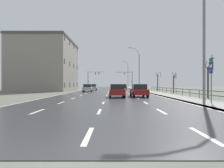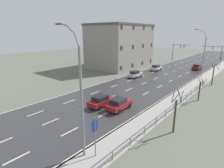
{
  "view_description": "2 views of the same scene",
  "coord_description": "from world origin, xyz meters",
  "px_view_note": "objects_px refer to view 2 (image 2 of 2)",
  "views": [
    {
      "loc": [
        0.71,
        -4.15,
        1.57
      ],
      "look_at": [
        0.8,
        50.66,
        1.61
      ],
      "focal_mm": 32.84,
      "sensor_mm": 36.0,
      "label": 1
    },
    {
      "loc": [
        17.63,
        2.58,
        9.98
      ],
      "look_at": [
        0.0,
        24.05,
        2.13
      ],
      "focal_mm": 29.01,
      "sensor_mm": 36.0,
      "label": 2
    }
  ],
  "objects_px": {
    "car_distant": "(135,74)",
    "brick_building": "(120,46)",
    "street_lamp_foreground": "(80,97)",
    "traffic_signal_left": "(177,49)",
    "street_lamp_midground": "(203,54)",
    "car_far_right": "(119,104)",
    "highway_sign": "(95,132)",
    "traffic_signal_right": "(217,52)",
    "car_mid_centre": "(197,67)",
    "car_far_left": "(156,68)",
    "car_near_left": "(101,101)"
  },
  "relations": [
    {
      "from": "car_distant",
      "to": "brick_building",
      "type": "relative_size",
      "value": 0.22
    },
    {
      "from": "car_mid_centre",
      "to": "car_near_left",
      "type": "distance_m",
      "value": 36.92
    },
    {
      "from": "street_lamp_foreground",
      "to": "car_distant",
      "type": "bearing_deg",
      "value": 113.77
    },
    {
      "from": "car_near_left",
      "to": "car_far_left",
      "type": "bearing_deg",
      "value": 100.35
    },
    {
      "from": "street_lamp_midground",
      "to": "car_distant",
      "type": "bearing_deg",
      "value": -139.85
    },
    {
      "from": "street_lamp_midground",
      "to": "traffic_signal_right",
      "type": "height_order",
      "value": "street_lamp_midground"
    },
    {
      "from": "car_far_right",
      "to": "car_mid_centre",
      "type": "xyz_separation_m",
      "value": [
        0.24,
        36.12,
        0.0
      ]
    },
    {
      "from": "street_lamp_foreground",
      "to": "traffic_signal_right",
      "type": "bearing_deg",
      "value": 90.7
    },
    {
      "from": "traffic_signal_right",
      "to": "brick_building",
      "type": "relative_size",
      "value": 0.33
    },
    {
      "from": "car_far_left",
      "to": "brick_building",
      "type": "height_order",
      "value": "brick_building"
    },
    {
      "from": "highway_sign",
      "to": "car_far_left",
      "type": "xyz_separation_m",
      "value": [
        -12.52,
        36.64,
        -1.52
      ]
    },
    {
      "from": "traffic_signal_right",
      "to": "car_distant",
      "type": "bearing_deg",
      "value": -109.71
    },
    {
      "from": "traffic_signal_right",
      "to": "car_distant",
      "type": "xyz_separation_m",
      "value": [
        -11.03,
        -30.78,
        -3.28
      ]
    },
    {
      "from": "car_near_left",
      "to": "brick_building",
      "type": "height_order",
      "value": "brick_building"
    },
    {
      "from": "car_far_left",
      "to": "street_lamp_foreground",
      "type": "bearing_deg",
      "value": -73.88
    },
    {
      "from": "street_lamp_midground",
      "to": "car_far_left",
      "type": "bearing_deg",
      "value": 176.64
    },
    {
      "from": "car_far_left",
      "to": "car_distant",
      "type": "relative_size",
      "value": 0.99
    },
    {
      "from": "traffic_signal_left",
      "to": "car_far_left",
      "type": "bearing_deg",
      "value": -83.84
    },
    {
      "from": "car_mid_centre",
      "to": "car_distant",
      "type": "relative_size",
      "value": 1.01
    },
    {
      "from": "street_lamp_foreground",
      "to": "traffic_signal_right",
      "type": "xyz_separation_m",
      "value": [
        -0.7,
        57.4,
        -1.16
      ]
    },
    {
      "from": "car_far_right",
      "to": "brick_building",
      "type": "xyz_separation_m",
      "value": [
        -19.64,
        26.17,
        5.45
      ]
    },
    {
      "from": "street_lamp_midground",
      "to": "car_far_right",
      "type": "distance_m",
      "value": 27.5
    },
    {
      "from": "car_mid_centre",
      "to": "brick_building",
      "type": "bearing_deg",
      "value": -150.38
    },
    {
      "from": "traffic_signal_left",
      "to": "brick_building",
      "type": "distance_m",
      "value": 24.18
    },
    {
      "from": "street_lamp_foreground",
      "to": "car_near_left",
      "type": "relative_size",
      "value": 2.61
    },
    {
      "from": "car_far_right",
      "to": "car_far_left",
      "type": "xyz_separation_m",
      "value": [
        -8.12,
        27.59,
        0.0
      ]
    },
    {
      "from": "highway_sign",
      "to": "traffic_signal_right",
      "type": "bearing_deg",
      "value": 91.67
    },
    {
      "from": "traffic_signal_left",
      "to": "brick_building",
      "type": "xyz_separation_m",
      "value": [
        -9.27,
        -22.25,
        1.96
      ]
    },
    {
      "from": "brick_building",
      "to": "car_distant",
      "type": "bearing_deg",
      "value": -38.79
    },
    {
      "from": "traffic_signal_left",
      "to": "car_far_left",
      "type": "height_order",
      "value": "traffic_signal_left"
    },
    {
      "from": "street_lamp_foreground",
      "to": "traffic_signal_left",
      "type": "relative_size",
      "value": 1.74
    },
    {
      "from": "traffic_signal_right",
      "to": "car_distant",
      "type": "relative_size",
      "value": 1.46
    },
    {
      "from": "street_lamp_foreground",
      "to": "car_far_left",
      "type": "distance_m",
      "value": 39.19
    },
    {
      "from": "highway_sign",
      "to": "car_distant",
      "type": "height_order",
      "value": "highway_sign"
    },
    {
      "from": "car_distant",
      "to": "car_near_left",
      "type": "height_order",
      "value": "same"
    },
    {
      "from": "brick_building",
      "to": "traffic_signal_left",
      "type": "bearing_deg",
      "value": 67.37
    },
    {
      "from": "street_lamp_foreground",
      "to": "car_far_right",
      "type": "height_order",
      "value": "street_lamp_foreground"
    },
    {
      "from": "street_lamp_foreground",
      "to": "traffic_signal_left",
      "type": "height_order",
      "value": "street_lamp_foreground"
    },
    {
      "from": "traffic_signal_left",
      "to": "street_lamp_midground",
      "type": "bearing_deg",
      "value": -57.33
    },
    {
      "from": "street_lamp_foreground",
      "to": "car_far_left",
      "type": "xyz_separation_m",
      "value": [
        -11.57,
        37.18,
        -4.44
      ]
    },
    {
      "from": "street_lamp_foreground",
      "to": "car_far_left",
      "type": "height_order",
      "value": "street_lamp_foreground"
    },
    {
      "from": "car_near_left",
      "to": "car_mid_centre",
      "type": "bearing_deg",
      "value": 84.92
    },
    {
      "from": "street_lamp_midground",
      "to": "car_far_left",
      "type": "xyz_separation_m",
      "value": [
        -11.55,
        0.68,
        -4.49
      ]
    },
    {
      "from": "highway_sign",
      "to": "traffic_signal_right",
      "type": "relative_size",
      "value": 0.59
    },
    {
      "from": "car_far_right",
      "to": "car_mid_centre",
      "type": "bearing_deg",
      "value": 87.55
    },
    {
      "from": "traffic_signal_right",
      "to": "car_far_right",
      "type": "relative_size",
      "value": 1.47
    },
    {
      "from": "car_distant",
      "to": "car_mid_centre",
      "type": "bearing_deg",
      "value": 63.73
    },
    {
      "from": "street_lamp_foreground",
      "to": "traffic_signal_left",
      "type": "bearing_deg",
      "value": 103.4
    },
    {
      "from": "car_far_right",
      "to": "street_lamp_foreground",
      "type": "bearing_deg",
      "value": -72.29
    },
    {
      "from": "car_far_right",
      "to": "car_near_left",
      "type": "bearing_deg",
      "value": -167.72
    }
  ]
}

